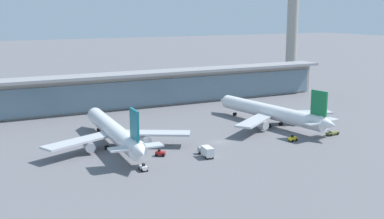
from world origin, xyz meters
The scene contains 11 objects.
ground_plane centered at (0.00, 0.00, 0.00)m, with size 1200.00×1200.00×0.00m, color slate.
airliner_left_stand centered at (-31.04, 9.44, 4.93)m, with size 45.19×58.83×15.66m.
airliner_centre_stand centered at (28.47, 10.15, 4.93)m, with size 44.87×58.79×15.66m.
service_truck_near_nose_olive centered at (38.10, -9.99, 0.81)m, with size 6.90×2.30×2.70m.
service_truck_under_wing_grey centered at (-10.98, -11.93, 1.69)m, with size 3.21×7.53×3.10m.
service_truck_mid_apron_white centered at (-31.47, -15.08, 0.87)m, with size 1.72×2.87×2.05m.
service_truck_by_tail_yellow centered at (21.57, -9.95, 0.87)m, with size 3.18×2.34×2.05m.
service_truck_on_taxiway_yellow centered at (44.27, 9.72, 0.81)m, with size 5.81×5.72×2.70m.
service_truck_at_far_stand_red centered at (-22.41, -5.34, 0.87)m, with size 3.32×3.04×2.05m.
terminal_building centered at (0.00, 65.58, 7.87)m, with size 183.60×12.80×15.20m.
control_tower centered at (108.02, 99.37, 42.22)m, with size 12.00×12.00×77.61m.
Camera 1 is at (-74.50, -126.09, 40.53)m, focal length 44.77 mm.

